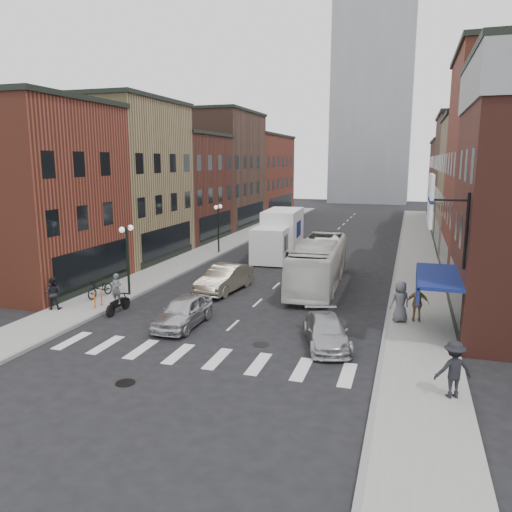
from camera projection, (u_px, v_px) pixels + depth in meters
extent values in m
plane|color=black|center=(225.00, 332.00, 22.76)|extent=(160.00, 160.00, 0.00)
cube|color=gray|center=(224.00, 245.00, 45.85)|extent=(3.00, 74.00, 0.15)
cube|color=gray|center=(417.00, 255.00, 40.90)|extent=(3.00, 74.00, 0.15)
cube|color=gray|center=(239.00, 246.00, 45.43)|extent=(0.20, 74.00, 0.16)
cube|color=gray|center=(398.00, 255.00, 41.35)|extent=(0.20, 74.00, 0.16)
cube|color=silver|center=(199.00, 356.00, 19.94)|extent=(12.00, 2.20, 0.01)
cube|color=brown|center=(20.00, 197.00, 30.31)|extent=(10.00, 9.00, 11.00)
cube|color=black|center=(94.00, 265.00, 29.59)|extent=(0.08, 7.20, 2.20)
cube|color=black|center=(11.00, 101.00, 29.24)|extent=(10.30, 9.20, 0.30)
cube|color=olive|center=(109.00, 183.00, 39.12)|extent=(10.00, 10.00, 12.00)
cube|color=black|center=(168.00, 241.00, 38.50)|extent=(0.08, 8.00, 2.20)
cube|color=black|center=(104.00, 101.00, 37.96)|extent=(10.30, 10.20, 0.30)
cube|color=#4F231C|center=(168.00, 189.00, 48.69)|extent=(10.00, 10.00, 10.00)
cube|color=black|center=(216.00, 225.00, 47.88)|extent=(0.08, 8.00, 2.20)
cube|color=black|center=(166.00, 134.00, 47.72)|extent=(10.30, 10.20, 0.30)
cube|color=#492F24|center=(211.00, 171.00, 58.72)|extent=(10.00, 12.00, 13.00)
cube|color=black|center=(251.00, 214.00, 58.20)|extent=(0.08, 9.60, 2.20)
cube|color=black|center=(210.00, 112.00, 57.47)|extent=(10.30, 12.20, 0.30)
cube|color=brown|center=(248.00, 176.00, 72.04)|extent=(10.00, 16.00, 11.00)
cube|color=black|center=(281.00, 204.00, 71.33)|extent=(0.08, 12.80, 2.20)
cube|color=black|center=(248.00, 136.00, 70.97)|extent=(10.30, 16.20, 0.30)
cube|color=black|center=(455.00, 291.00, 23.76)|extent=(0.08, 7.20, 2.20)
cube|color=black|center=(444.00, 255.00, 32.66)|extent=(0.08, 8.00, 2.20)
cube|color=olive|center=(506.00, 188.00, 39.86)|extent=(10.00, 10.00, 11.00)
cube|color=black|center=(437.00, 234.00, 42.04)|extent=(0.08, 8.00, 2.20)
cube|color=#492F24|center=(488.00, 178.00, 50.08)|extent=(10.00, 12.00, 12.00)
cube|color=black|center=(432.00, 220.00, 52.36)|extent=(0.08, 9.60, 2.20)
cube|color=black|center=(493.00, 114.00, 48.91)|extent=(10.30, 12.20, 0.30)
cube|color=#4F231C|center=(472.00, 182.00, 63.39)|extent=(10.00, 16.00, 10.00)
cube|color=black|center=(429.00, 208.00, 65.49)|extent=(0.08, 12.80, 2.20)
cube|color=black|center=(475.00, 141.00, 62.42)|extent=(10.30, 16.20, 0.30)
cube|color=navy|center=(438.00, 276.00, 21.94)|extent=(1.80, 5.00, 0.15)
cube|color=navy|center=(418.00, 283.00, 22.25)|extent=(0.10, 5.00, 0.70)
cylinder|color=black|center=(467.00, 231.00, 19.40)|extent=(0.12, 0.12, 3.00)
cylinder|color=black|center=(450.00, 200.00, 19.37)|extent=(1.40, 0.08, 0.08)
cube|color=silver|center=(431.00, 200.00, 19.58)|extent=(0.12, 3.00, 2.00)
cube|color=#9399A0|center=(375.00, 64.00, 91.18)|extent=(14.00, 14.00, 50.00)
cylinder|color=black|center=(128.00, 263.00, 28.29)|extent=(0.14, 0.14, 4.00)
cylinder|color=black|center=(126.00, 228.00, 27.91)|extent=(0.06, 0.90, 0.06)
sphere|color=white|center=(122.00, 230.00, 27.50)|extent=(0.32, 0.32, 0.32)
sphere|color=white|center=(130.00, 228.00, 28.34)|extent=(0.32, 0.32, 0.32)
cylinder|color=black|center=(218.00, 230.00, 41.42)|extent=(0.14, 0.14, 4.00)
cylinder|color=black|center=(218.00, 206.00, 41.04)|extent=(0.06, 0.90, 0.06)
sphere|color=white|center=(216.00, 207.00, 40.62)|extent=(0.32, 0.32, 0.32)
sphere|color=white|center=(220.00, 206.00, 41.47)|extent=(0.32, 0.32, 0.32)
cylinder|color=#D8590C|center=(95.00, 301.00, 25.80)|extent=(0.08, 0.08, 0.80)
cylinder|color=#D8590C|center=(102.00, 298.00, 26.37)|extent=(0.08, 0.08, 0.80)
cube|color=white|center=(270.00, 246.00, 37.45)|extent=(2.70, 2.89, 2.63)
cube|color=black|center=(270.00, 242.00, 37.40)|extent=(2.66, 1.63, 1.16)
cube|color=white|center=(283.00, 228.00, 41.05)|extent=(2.97, 5.63, 3.05)
cube|color=navy|center=(283.00, 228.00, 41.05)|extent=(2.80, 2.27, 1.26)
cube|color=black|center=(282.00, 249.00, 41.18)|extent=(2.75, 6.97, 0.37)
cylinder|color=black|center=(255.00, 256.00, 38.17)|extent=(0.29, 0.95, 0.95)
cylinder|color=black|center=(286.00, 258.00, 37.47)|extent=(0.29, 0.95, 0.95)
cylinder|color=black|center=(268.00, 249.00, 41.53)|extent=(0.29, 0.95, 0.95)
cylinder|color=black|center=(296.00, 250.00, 40.82)|extent=(0.29, 0.95, 0.95)
cylinder|color=black|center=(274.00, 245.00, 43.50)|extent=(0.29, 0.95, 0.95)
cylinder|color=black|center=(302.00, 246.00, 42.80)|extent=(0.29, 0.95, 0.95)
cylinder|color=black|center=(126.00, 303.00, 26.27)|extent=(0.13, 0.63, 0.63)
cylinder|color=black|center=(111.00, 311.00, 24.94)|extent=(0.13, 0.63, 0.63)
cube|color=black|center=(118.00, 303.00, 25.57)|extent=(0.24, 1.14, 0.33)
cube|color=black|center=(123.00, 293.00, 25.99)|extent=(0.52, 0.06, 0.06)
imported|color=#53575A|center=(116.00, 289.00, 25.33)|extent=(0.57, 0.38, 1.56)
imported|color=silver|center=(319.00, 264.00, 30.66)|extent=(2.96, 10.69, 2.95)
imported|color=silver|center=(183.00, 311.00, 23.50)|extent=(1.73, 4.22, 1.43)
imported|color=#ACA38B|center=(225.00, 279.00, 29.70)|extent=(2.26, 4.96, 1.58)
imported|color=#ABABAF|center=(326.00, 332.00, 21.05)|extent=(2.87, 4.49, 1.21)
imported|color=black|center=(100.00, 288.00, 28.00)|extent=(0.93, 2.00, 1.01)
imported|color=black|center=(53.00, 293.00, 25.65)|extent=(0.94, 0.74, 1.69)
imported|color=black|center=(453.00, 369.00, 16.07)|extent=(1.36, 1.03, 1.90)
imported|color=olive|center=(418.00, 303.00, 23.68)|extent=(1.08, 0.60, 1.79)
imported|color=#55585D|center=(400.00, 301.00, 23.64)|extent=(1.15, 1.04, 1.97)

